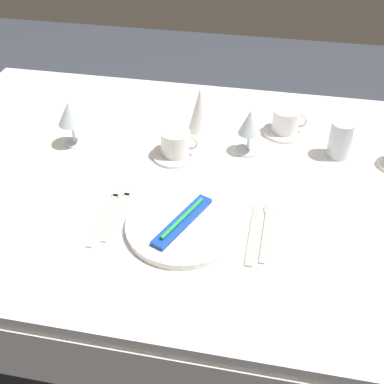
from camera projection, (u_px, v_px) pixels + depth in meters
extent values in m
plane|color=#383D47|center=(204.00, 334.00, 1.82)|extent=(6.00, 6.00, 0.00)
cube|color=white|center=(208.00, 182.00, 1.36)|extent=(1.80, 1.10, 0.04)
cube|color=white|center=(163.00, 380.00, 1.01)|extent=(1.80, 0.01, 0.18)
cube|color=white|center=(231.00, 118.00, 1.85)|extent=(1.80, 0.01, 0.18)
cylinder|color=brown|center=(38.00, 165.00, 2.06)|extent=(0.07, 0.07, 0.70)
cylinder|color=white|center=(183.00, 226.00, 1.18)|extent=(0.28, 0.28, 0.02)
cube|color=blue|center=(183.00, 221.00, 1.17)|extent=(0.12, 0.21, 0.01)
cylinder|color=green|center=(182.00, 218.00, 1.16)|extent=(0.08, 0.16, 0.01)
cube|color=beige|center=(116.00, 217.00, 1.22)|extent=(0.02, 0.19, 0.00)
cube|color=beige|center=(129.00, 191.00, 1.30)|extent=(0.02, 0.04, 0.00)
cube|color=beige|center=(103.00, 219.00, 1.21)|extent=(0.02, 0.20, 0.00)
cube|color=beige|center=(118.00, 192.00, 1.29)|extent=(0.02, 0.04, 0.00)
cube|color=beige|center=(252.00, 239.00, 1.16)|extent=(0.02, 0.18, 0.00)
cube|color=beige|center=(256.00, 211.00, 1.23)|extent=(0.02, 0.06, 0.00)
cube|color=beige|center=(265.00, 236.00, 1.16)|extent=(0.02, 0.18, 0.00)
ellipsoid|color=beige|center=(269.00, 209.00, 1.24)|extent=(0.03, 0.04, 0.01)
cylinder|color=white|center=(284.00, 132.00, 1.53)|extent=(0.13, 0.13, 0.01)
cylinder|color=white|center=(286.00, 120.00, 1.50)|extent=(0.08, 0.08, 0.07)
torus|color=white|center=(300.00, 121.00, 1.49)|extent=(0.05, 0.01, 0.05)
cylinder|color=white|center=(176.00, 154.00, 1.43)|extent=(0.14, 0.14, 0.01)
cylinder|color=white|center=(176.00, 142.00, 1.40)|extent=(0.09, 0.09, 0.07)
torus|color=white|center=(190.00, 143.00, 1.39)|extent=(0.05, 0.01, 0.05)
cylinder|color=silver|center=(248.00, 150.00, 1.45)|extent=(0.07, 0.07, 0.01)
cylinder|color=silver|center=(248.00, 141.00, 1.43)|extent=(0.01, 0.01, 0.06)
cone|color=silver|center=(250.00, 122.00, 1.39)|extent=(0.07, 0.07, 0.07)
cylinder|color=silver|center=(75.00, 143.00, 1.48)|extent=(0.06, 0.06, 0.01)
cylinder|color=silver|center=(73.00, 133.00, 1.46)|extent=(0.01, 0.01, 0.07)
cone|color=silver|center=(70.00, 113.00, 1.41)|extent=(0.08, 0.08, 0.07)
cylinder|color=silver|center=(341.00, 139.00, 1.40)|extent=(0.07, 0.07, 0.11)
cylinder|color=#C68C1E|center=(339.00, 146.00, 1.41)|extent=(0.06, 0.06, 0.06)
cone|color=white|center=(200.00, 109.00, 1.49)|extent=(0.08, 0.08, 0.15)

